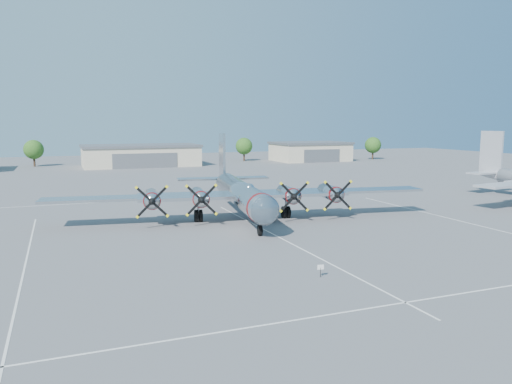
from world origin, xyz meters
name	(u,v)px	position (x,y,z in m)	size (l,w,h in m)	color
ground	(266,231)	(0.00, 0.00, 0.00)	(260.00, 260.00, 0.00)	#5E5E61
parking_lines	(273,234)	(0.00, -1.75, 0.01)	(60.00, 50.08, 0.01)	silver
hangar_center	(141,155)	(0.00, 81.96, 2.71)	(28.60, 14.60, 5.40)	beige
hangar_east	(310,151)	(48.00, 81.96, 2.71)	(20.60, 14.60, 5.40)	beige
tree_west	(34,150)	(-25.00, 90.00, 4.22)	(4.80, 4.80, 6.64)	#382619
tree_east	(244,146)	(30.00, 88.00, 4.22)	(4.80, 4.80, 6.64)	#382619
tree_far_east	(373,145)	(68.00, 80.00, 4.22)	(4.80, 4.80, 6.64)	#382619
main_bomber_b29	(240,217)	(0.03, 7.94, 0.00)	(42.63, 29.16, 9.43)	silver
info_placard	(321,268)	(-2.36, -15.65, 0.64)	(0.48, 0.11, 0.91)	black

